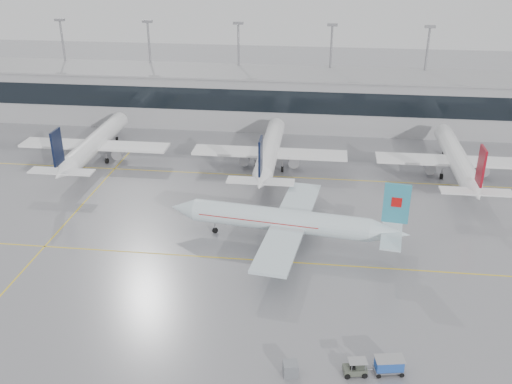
# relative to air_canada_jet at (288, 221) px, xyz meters

# --- Properties ---
(ground) EXTENTS (320.00, 320.00, 0.00)m
(ground) POSITION_rel_air_canada_jet_xyz_m (-5.58, -5.55, -3.56)
(ground) COLOR gray
(ground) RESTS_ON ground
(taxi_line_main) EXTENTS (120.00, 0.25, 0.01)m
(taxi_line_main) POSITION_rel_air_canada_jet_xyz_m (-5.58, -5.55, -3.56)
(taxi_line_main) COLOR yellow
(taxi_line_main) RESTS_ON ground
(taxi_line_north) EXTENTS (120.00, 0.25, 0.01)m
(taxi_line_north) POSITION_rel_air_canada_jet_xyz_m (-5.58, 24.45, -3.56)
(taxi_line_north) COLOR yellow
(taxi_line_north) RESTS_ON ground
(taxi_line_cross) EXTENTS (0.25, 60.00, 0.01)m
(taxi_line_cross) POSITION_rel_air_canada_jet_xyz_m (-35.58, 9.45, -3.56)
(taxi_line_cross) COLOR yellow
(taxi_line_cross) RESTS_ON ground
(terminal) EXTENTS (180.00, 15.00, 12.00)m
(terminal) POSITION_rel_air_canada_jet_xyz_m (-5.58, 56.45, 2.44)
(terminal) COLOR #949497
(terminal) RESTS_ON ground
(terminal_glass) EXTENTS (180.00, 0.20, 5.00)m
(terminal_glass) POSITION_rel_air_canada_jet_xyz_m (-5.58, 48.90, 3.94)
(terminal_glass) COLOR black
(terminal_glass) RESTS_ON ground
(terminal_roof) EXTENTS (182.00, 16.00, 0.40)m
(terminal_roof) POSITION_rel_air_canada_jet_xyz_m (-5.58, 56.45, 8.64)
(terminal_roof) COLOR gray
(terminal_roof) RESTS_ON ground
(light_masts) EXTENTS (156.40, 1.00, 22.60)m
(light_masts) POSITION_rel_air_canada_jet_xyz_m (-5.58, 62.45, 9.78)
(light_masts) COLOR gray
(light_masts) RESTS_ON ground
(air_canada_jet) EXTENTS (36.01, 28.87, 11.25)m
(air_canada_jet) POSITION_rel_air_canada_jet_xyz_m (0.00, 0.00, 0.00)
(air_canada_jet) COLOR silver
(air_canada_jet) RESTS_ON ground
(parked_jet_b) EXTENTS (29.64, 36.96, 11.72)m
(parked_jet_b) POSITION_rel_air_canada_jet_xyz_m (-40.58, 28.14, 0.15)
(parked_jet_b) COLOR white
(parked_jet_b) RESTS_ON ground
(parked_jet_c) EXTENTS (29.64, 36.96, 11.72)m
(parked_jet_c) POSITION_rel_air_canada_jet_xyz_m (-5.58, 28.14, 0.15)
(parked_jet_c) COLOR white
(parked_jet_c) RESTS_ON ground
(parked_jet_d) EXTENTS (29.64, 36.96, 11.72)m
(parked_jet_d) POSITION_rel_air_canada_jet_xyz_m (29.42, 28.14, 0.15)
(parked_jet_d) COLOR white
(parked_jet_d) RESTS_ON ground
(baggage_tug) EXTENTS (3.75, 1.95, 1.78)m
(baggage_tug) POSITION_rel_air_canada_jet_xyz_m (8.93, -26.80, -2.93)
(baggage_tug) COLOR #454B3F
(baggage_tug) RESTS_ON ground
(baggage_cart) EXTENTS (3.32, 2.23, 1.89)m
(baggage_cart) POSITION_rel_air_canada_jet_xyz_m (12.47, -26.14, -2.45)
(baggage_cart) COLOR gray
(baggage_cart) RESTS_ON ground
(gse_unit) EXTENTS (1.81, 1.73, 1.55)m
(gse_unit) POSITION_rel_air_canada_jet_xyz_m (2.21, -27.72, -2.79)
(gse_unit) COLOR slate
(gse_unit) RESTS_ON ground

